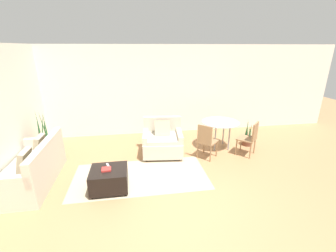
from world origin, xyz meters
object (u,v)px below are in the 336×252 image
Objects in this scene: potted_plant at (46,146)px; couch at (33,170)px; ottoman at (109,178)px; potted_plant_small at (247,139)px; book_stack at (106,169)px; dining_table at (220,125)px; dining_chair_near_right at (250,137)px; armchair at (163,141)px; tv_remote_primary at (108,165)px; dining_chair_near_left at (206,139)px.

couch is at bearing -81.70° from potted_plant.
potted_plant_small is at bearing 22.72° from ottoman.
book_stack is 0.19× the size of dining_table.
potted_plant is (-1.70, 1.79, -0.19)m from book_stack.
ottoman is 0.70× the size of dining_table.
couch is at bearing -174.42° from dining_chair_near_right.
armchair is 1.75m from tv_remote_primary.
potted_plant is at bearing 133.45° from book_stack.
dining_table is at bearing 28.29° from ottoman.
potted_plant_small is (5.26, 1.09, -0.12)m from couch.
dining_table reaches higher than book_stack.
armchair is 1.65m from dining_table.
book_stack is at bearing -132.91° from armchair.
dining_chair_near_left reaches higher than tv_remote_primary.
dining_table is at bearing 5.90° from armchair.
dining_chair_near_left is at bearing -135.00° from dining_table.
book_stack is at bearing -157.41° from dining_chair_near_left.
couch is 2.36× the size of potted_plant_small.
dining_chair_near_left is (1.03, -0.42, 0.16)m from armchair.
ottoman is at bearing -151.71° from dining_table.
tv_remote_primary is (0.01, 0.18, -0.01)m from book_stack.
armchair is 6.51× the size of tv_remote_primary.
potted_plant is at bearing 172.07° from armchair.
armchair is 1.12m from dining_chair_near_left.
book_stack is (1.51, -0.47, 0.14)m from couch.
potted_plant is 1.62× the size of potted_plant_small.
dining_table is at bearing 28.09° from book_stack.
armchair is at bearing 17.96° from couch.
armchair is at bearing 47.09° from book_stack.
dining_table is (2.88, 1.37, 0.22)m from tv_remote_primary.
potted_plant_small is at bearing 20.29° from tv_remote_primary.
armchair is 2.24m from dining_chair_near_right.
potted_plant is 5.46m from potted_plant_small.
couch is 2.02× the size of dining_chair_near_left.
dining_table is (2.86, 1.54, 0.42)m from ottoman.
tv_remote_primary is at bearing -159.71° from potted_plant_small.
dining_chair_near_right reaches higher than couch.
dining_chair_near_left is 1.60m from potted_plant_small.
dining_chair_near_left reaches higher than book_stack.
potted_plant is at bearing 176.91° from dining_table.
dining_table is 1.12× the size of dining_chair_near_right.
dining_chair_near_left is (4.01, -0.83, 0.26)m from potted_plant.
potted_plant reaches higher than book_stack.
potted_plant_small reaches higher than tv_remote_primary.
book_stack is at bearing -17.49° from couch.
dining_chair_near_right is (3.48, 0.96, 0.07)m from book_stack.
dining_chair_near_left is 1.00× the size of dining_chair_near_right.
dining_chair_near_right is at bearing 12.71° from tv_remote_primary.
couch is at bearing -168.31° from potted_plant_small.
tv_remote_primary is (-0.02, 0.17, 0.20)m from ottoman.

